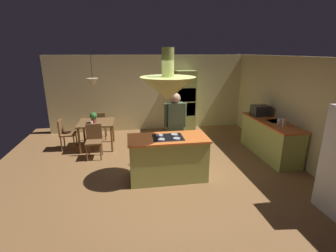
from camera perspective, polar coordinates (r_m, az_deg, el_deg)
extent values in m
plane|color=olive|center=(5.77, -0.35, -10.76)|extent=(8.16, 8.16, 0.00)
cube|color=beige|center=(8.65, -3.93, 7.51)|extent=(6.80, 0.10, 2.55)
cube|color=beige|center=(6.92, 26.74, 3.39)|extent=(0.10, 7.20, 2.55)
cube|color=#A8B259|center=(5.39, -0.03, -7.51)|extent=(1.62, 0.74, 0.90)
cube|color=orange|center=(5.22, -0.03, -2.82)|extent=(1.68, 0.80, 0.04)
cube|color=black|center=(5.21, -0.03, -2.66)|extent=(0.64, 0.52, 0.01)
cylinder|color=#B2B2B7|center=(5.06, -1.58, -3.08)|extent=(0.15, 0.15, 0.02)
cylinder|color=#B2B2B7|center=(5.11, 1.98, -2.89)|extent=(0.15, 0.15, 0.02)
cylinder|color=#B2B2B7|center=(5.31, -1.96, -2.14)|extent=(0.15, 0.15, 0.02)
cylinder|color=#B2B2B7|center=(5.35, 1.44, -1.96)|extent=(0.15, 0.15, 0.02)
cube|color=#A8B259|center=(7.07, 22.24, -2.78)|extent=(0.62, 2.01, 0.90)
cube|color=orange|center=(6.94, 22.66, 0.86)|extent=(0.66, 2.05, 0.04)
cube|color=#B2B2B7|center=(7.03, 23.68, 0.44)|extent=(0.48, 0.36, 0.16)
cube|color=#A8B259|center=(8.48, 3.82, 5.62)|extent=(0.66, 0.62, 2.05)
cube|color=black|center=(8.15, 4.31, 7.11)|extent=(0.60, 0.04, 0.44)
cube|color=black|center=(8.24, 4.24, 3.82)|extent=(0.60, 0.04, 0.44)
cube|color=brown|center=(7.27, -16.11, 0.76)|extent=(0.97, 0.93, 0.04)
cylinder|color=brown|center=(7.07, -19.65, -3.27)|extent=(0.06, 0.06, 0.72)
cylinder|color=brown|center=(6.95, -12.74, -3.00)|extent=(0.06, 0.06, 0.72)
cylinder|color=brown|center=(7.82, -18.66, -1.25)|extent=(0.06, 0.06, 0.72)
cylinder|color=brown|center=(7.72, -12.43, -0.97)|extent=(0.06, 0.06, 0.72)
cylinder|color=tan|center=(6.03, 0.77, -4.94)|extent=(0.14, 0.14, 0.86)
cylinder|color=tan|center=(6.07, 2.45, -4.84)|extent=(0.14, 0.14, 0.86)
cube|color=#4C6042|center=(5.81, 1.68, 2.14)|extent=(0.36, 0.22, 0.67)
cylinder|color=#4C6042|center=(5.76, -0.47, 2.37)|extent=(0.09, 0.09, 0.57)
cylinder|color=#4C6042|center=(5.85, 3.80, 2.54)|extent=(0.09, 0.09, 0.57)
sphere|color=tan|center=(5.71, 1.72, 6.39)|extent=(0.23, 0.23, 0.23)
cone|color=#A8B259|center=(4.96, -0.03, 8.62)|extent=(1.10, 1.10, 0.45)
cylinder|color=#A8B259|center=(4.92, -0.03, 14.40)|extent=(0.24, 0.24, 0.55)
cone|color=beige|center=(7.05, -16.86, 9.53)|extent=(0.32, 0.32, 0.22)
cylinder|color=black|center=(7.02, -17.15, 12.85)|extent=(0.01, 0.01, 0.60)
cube|color=brown|center=(6.64, -16.62, -3.54)|extent=(0.40, 0.40, 0.04)
cube|color=brown|center=(6.73, -16.60, -1.26)|extent=(0.40, 0.04, 0.42)
cylinder|color=brown|center=(6.58, -18.10, -5.94)|extent=(0.04, 0.04, 0.43)
cylinder|color=brown|center=(6.54, -15.15, -5.85)|extent=(0.04, 0.04, 0.43)
cylinder|color=brown|center=(6.90, -17.70, -4.86)|extent=(0.04, 0.04, 0.43)
cylinder|color=brown|center=(6.85, -14.89, -4.76)|extent=(0.04, 0.04, 0.43)
cube|color=brown|center=(8.08, -15.36, 0.20)|extent=(0.40, 0.40, 0.04)
cube|color=brown|center=(7.85, -15.61, 1.37)|extent=(0.40, 0.04, 0.42)
cylinder|color=brown|center=(8.29, -13.96, -0.90)|extent=(0.04, 0.04, 0.43)
cylinder|color=brown|center=(8.33, -16.29, -1.00)|extent=(0.04, 0.04, 0.43)
cylinder|color=brown|center=(7.97, -14.14, -1.64)|extent=(0.04, 0.04, 0.43)
cylinder|color=brown|center=(8.01, -16.56, -1.74)|extent=(0.04, 0.04, 0.43)
cube|color=brown|center=(7.49, -21.90, -1.74)|extent=(0.40, 0.40, 0.04)
cube|color=brown|center=(7.47, -23.42, -0.19)|extent=(0.04, 0.40, 0.42)
cylinder|color=brown|center=(7.37, -20.69, -3.76)|extent=(0.04, 0.04, 0.43)
cylinder|color=brown|center=(7.68, -20.22, -2.88)|extent=(0.04, 0.04, 0.43)
cylinder|color=brown|center=(7.45, -23.25, -3.84)|extent=(0.04, 0.04, 0.43)
cylinder|color=brown|center=(7.76, -22.69, -2.97)|extent=(0.04, 0.04, 0.43)
cylinder|color=#99382D|center=(7.17, -16.63, 1.17)|extent=(0.14, 0.14, 0.12)
sphere|color=#2D722D|center=(7.14, -16.72, 2.25)|extent=(0.20, 0.20, 0.20)
cylinder|color=white|center=(7.04, -17.11, 0.71)|extent=(0.07, 0.07, 0.09)
cylinder|color=#E0B78C|center=(6.50, 25.05, 0.71)|extent=(0.10, 0.10, 0.21)
cylinder|color=silver|center=(6.65, 24.18, 0.93)|extent=(0.11, 0.11, 0.16)
cube|color=#232326|center=(7.40, 20.40, 3.33)|extent=(0.46, 0.36, 0.28)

